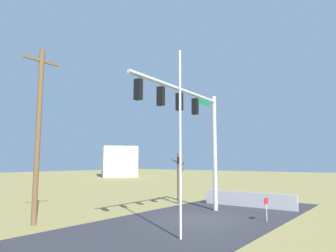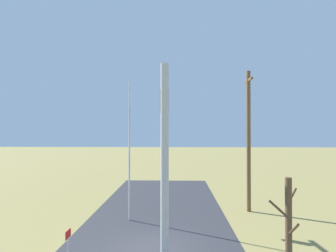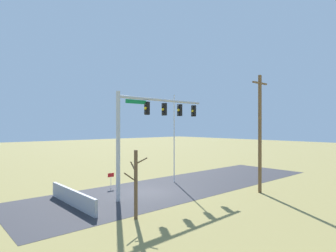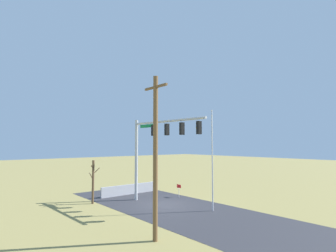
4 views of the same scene
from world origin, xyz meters
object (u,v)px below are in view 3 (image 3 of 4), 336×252
at_px(flagpole, 174,138).
at_px(utility_pole, 260,132).
at_px(signal_mast, 149,121).
at_px(bare_tree, 136,183).
at_px(open_sign, 111,177).

distance_m(flagpole, utility_pole, 7.61).
bearing_deg(signal_mast, utility_pole, 142.70).
xyz_separation_m(signal_mast, utility_pole, (-6.67, 5.08, -0.79)).
bearing_deg(bare_tree, utility_pole, 173.12).
xyz_separation_m(flagpole, open_sign, (5.56, -1.56, -3.02)).
bearing_deg(utility_pole, signal_mast, -37.30).
bearing_deg(bare_tree, signal_mast, -135.22).
relative_size(signal_mast, utility_pole, 0.95).
distance_m(signal_mast, utility_pole, 8.42).
height_order(signal_mast, flagpole, flagpole).
bearing_deg(open_sign, flagpole, 164.35).
relative_size(signal_mast, flagpole, 1.08).
relative_size(utility_pole, bare_tree, 2.38).
xyz_separation_m(signal_mast, open_sign, (1.03, -3.74, -4.50)).
height_order(utility_pole, bare_tree, utility_pole).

